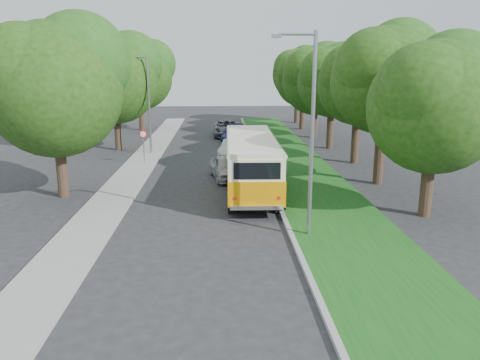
{
  "coord_description": "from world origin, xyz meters",
  "views": [
    {
      "loc": [
        0.74,
        -20.18,
        6.75
      ],
      "look_at": [
        1.68,
        1.15,
        1.5
      ],
      "focal_mm": 35.0,
      "sensor_mm": 36.0,
      "label": 1
    }
  ],
  "objects_px": {
    "car_white": "(231,148)",
    "car_grey": "(227,128)",
    "lamppost_far": "(147,101)",
    "lamppost_near": "(310,129)",
    "car_blue": "(233,134)",
    "vintage_bus": "(251,164)",
    "car_silver": "(226,168)"
  },
  "relations": [
    {
      "from": "car_blue",
      "to": "car_grey",
      "type": "distance_m",
      "value": 3.59
    },
    {
      "from": "lamppost_near",
      "to": "car_white",
      "type": "xyz_separation_m",
      "value": [
        -2.56,
        17.49,
        -3.76
      ]
    },
    {
      "from": "lamppost_near",
      "to": "lamppost_far",
      "type": "distance_m",
      "value": 20.53
    },
    {
      "from": "car_silver",
      "to": "car_grey",
      "type": "relative_size",
      "value": 0.74
    },
    {
      "from": "car_white",
      "to": "car_blue",
      "type": "bearing_deg",
      "value": 101.75
    },
    {
      "from": "car_white",
      "to": "car_grey",
      "type": "xyz_separation_m",
      "value": [
        -0.18,
        10.36,
        0.16
      ]
    },
    {
      "from": "car_silver",
      "to": "car_blue",
      "type": "xyz_separation_m",
      "value": [
        0.87,
        14.21,
        0.01
      ]
    },
    {
      "from": "lamppost_far",
      "to": "vintage_bus",
      "type": "height_order",
      "value": "lamppost_far"
    },
    {
      "from": "lamppost_near",
      "to": "car_white",
      "type": "height_order",
      "value": "lamppost_near"
    },
    {
      "from": "vintage_bus",
      "to": "car_blue",
      "type": "relative_size",
      "value": 2.12
    },
    {
      "from": "lamppost_far",
      "to": "car_silver",
      "type": "bearing_deg",
      "value": -55.27
    },
    {
      "from": "lamppost_near",
      "to": "vintage_bus",
      "type": "relative_size",
      "value": 0.77
    },
    {
      "from": "vintage_bus",
      "to": "car_white",
      "type": "height_order",
      "value": "vintage_bus"
    },
    {
      "from": "car_silver",
      "to": "car_blue",
      "type": "relative_size",
      "value": 0.84
    },
    {
      "from": "lamppost_far",
      "to": "car_white",
      "type": "height_order",
      "value": "lamppost_far"
    },
    {
      "from": "lamppost_near",
      "to": "lamppost_far",
      "type": "bearing_deg",
      "value": 115.71
    },
    {
      "from": "lamppost_far",
      "to": "car_blue",
      "type": "bearing_deg",
      "value": 40.83
    },
    {
      "from": "car_white",
      "to": "car_grey",
      "type": "height_order",
      "value": "car_grey"
    },
    {
      "from": "car_silver",
      "to": "lamppost_near",
      "type": "bearing_deg",
      "value": -82.56
    },
    {
      "from": "car_white",
      "to": "lamppost_far",
      "type": "bearing_deg",
      "value": -174.28
    },
    {
      "from": "lamppost_near",
      "to": "car_grey",
      "type": "xyz_separation_m",
      "value": [
        -2.74,
        27.85,
        -3.6
      ]
    },
    {
      "from": "lamppost_near",
      "to": "car_silver",
      "type": "relative_size",
      "value": 1.94
    },
    {
      "from": "car_silver",
      "to": "car_white",
      "type": "bearing_deg",
      "value": 76.49
    },
    {
      "from": "car_white",
      "to": "car_silver",
      "type": "bearing_deg",
      "value": -79.25
    },
    {
      "from": "lamppost_near",
      "to": "car_blue",
      "type": "bearing_deg",
      "value": 95.18
    },
    {
      "from": "car_blue",
      "to": "car_white",
      "type": "bearing_deg",
      "value": -87.26
    },
    {
      "from": "vintage_bus",
      "to": "car_silver",
      "type": "bearing_deg",
      "value": 114.57
    },
    {
      "from": "car_blue",
      "to": "vintage_bus",
      "type": "bearing_deg",
      "value": -82.81
    },
    {
      "from": "lamppost_near",
      "to": "car_blue",
      "type": "relative_size",
      "value": 1.64
    },
    {
      "from": "car_silver",
      "to": "car_grey",
      "type": "xyz_separation_m",
      "value": [
        0.34,
        17.76,
        0.07
      ]
    },
    {
      "from": "vintage_bus",
      "to": "car_white",
      "type": "distance_m",
      "value": 10.48
    },
    {
      "from": "lamppost_far",
      "to": "car_white",
      "type": "xyz_separation_m",
      "value": [
        6.35,
        -1.01,
        -3.5
      ]
    }
  ]
}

